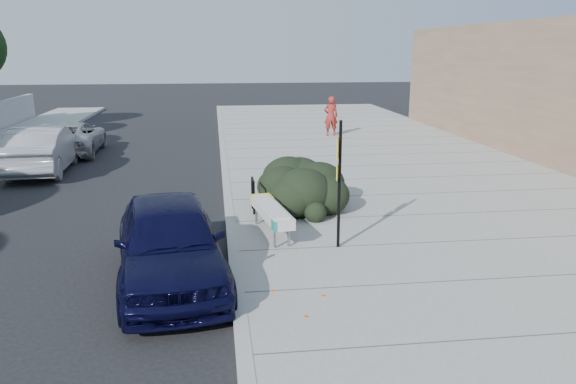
# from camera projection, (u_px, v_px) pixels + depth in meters

# --- Properties ---
(ground) EXTENTS (120.00, 120.00, 0.00)m
(ground) POSITION_uv_depth(u_px,v_px,m) (234.00, 258.00, 11.35)
(ground) COLOR black
(ground) RESTS_ON ground
(sidewalk_near) EXTENTS (11.20, 50.00, 0.15)m
(sidewalk_near) POSITION_uv_depth(u_px,v_px,m) (414.00, 187.00, 16.84)
(sidewalk_near) COLOR gray
(sidewalk_near) RESTS_ON ground
(curb_near) EXTENTS (0.22, 50.00, 0.17)m
(curb_near) POSITION_uv_depth(u_px,v_px,m) (227.00, 193.00, 16.13)
(curb_near) COLOR #9E9E99
(curb_near) RESTS_ON ground
(bench) EXTENTS (0.77, 2.26, 0.66)m
(bench) POSITION_uv_depth(u_px,v_px,m) (271.00, 212.00, 12.20)
(bench) COLOR gray
(bench) RESTS_ON sidewalk_near
(bike_rack) EXTENTS (0.06, 0.58, 0.84)m
(bike_rack) POSITION_uv_depth(u_px,v_px,m) (253.00, 192.00, 13.98)
(bike_rack) COLOR black
(bike_rack) RESTS_ON sidewalk_near
(sign_post) EXTENTS (0.14, 0.30, 2.61)m
(sign_post) POSITION_uv_depth(u_px,v_px,m) (339.00, 177.00, 11.22)
(sign_post) COLOR black
(sign_post) RESTS_ON sidewalk_near
(hedge) EXTENTS (2.41, 3.81, 1.33)m
(hedge) POSITION_uv_depth(u_px,v_px,m) (298.00, 178.00, 14.74)
(hedge) COLOR black
(hedge) RESTS_ON sidewalk_near
(sedan_navy) EXTENTS (2.43, 4.77, 1.56)m
(sedan_navy) POSITION_uv_depth(u_px,v_px,m) (170.00, 242.00, 10.00)
(sedan_navy) COLOR black
(sedan_navy) RESTS_ON ground
(wagon_silver) EXTENTS (1.93, 4.89, 1.58)m
(wagon_silver) POSITION_uv_depth(u_px,v_px,m) (43.00, 149.00, 19.13)
(wagon_silver) COLOR #ADADB2
(wagon_silver) RESTS_ON ground
(suv_silver) EXTENTS (2.29, 4.71, 1.29)m
(suv_silver) POSITION_uv_depth(u_px,v_px,m) (72.00, 138.00, 22.52)
(suv_silver) COLOR #9FA1A4
(suv_silver) RESTS_ON ground
(pedestrian) EXTENTS (0.67, 0.44, 1.83)m
(pedestrian) POSITION_uv_depth(u_px,v_px,m) (331.00, 116.00, 26.19)
(pedestrian) COLOR maroon
(pedestrian) RESTS_ON sidewalk_near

